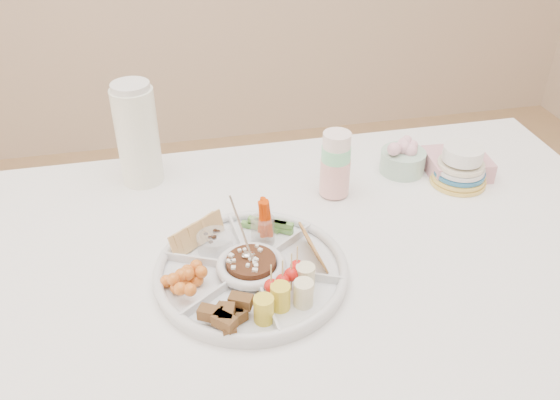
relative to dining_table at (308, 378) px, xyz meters
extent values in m
cube|color=white|center=(0.00, 0.00, 0.00)|extent=(1.52, 1.02, 0.76)
cylinder|color=silver|center=(-0.14, -0.03, 0.40)|extent=(0.50, 0.50, 0.04)
cylinder|color=#3E2310|center=(-0.14, -0.03, 0.41)|extent=(0.13, 0.13, 0.04)
cylinder|color=silver|center=(0.11, 0.22, 0.48)|extent=(0.09, 0.09, 0.20)
cylinder|color=white|center=(-0.34, 0.39, 0.51)|extent=(0.12, 0.12, 0.26)
cylinder|color=#95C5AE|center=(0.31, 0.29, 0.42)|extent=(0.14, 0.14, 0.09)
cube|color=pink|center=(0.44, 0.25, 0.40)|extent=(0.16, 0.14, 0.05)
cylinder|color=gold|center=(0.43, 0.21, 0.42)|extent=(0.18, 0.18, 0.09)
camera|label=1|loc=(-0.27, -0.92, 1.17)|focal=38.00mm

